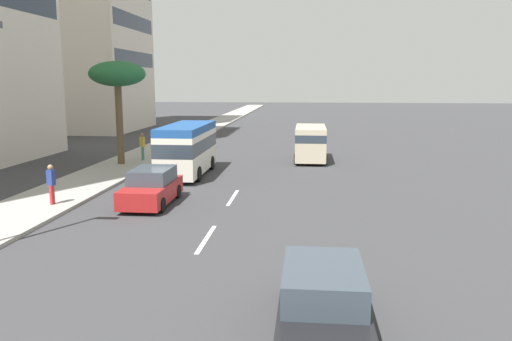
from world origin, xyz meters
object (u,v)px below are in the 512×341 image
Objects in this scene: car_fourth at (152,187)px; pedestrian_mid_block at (142,145)px; pedestrian_near_lamp at (51,182)px; palm_tree at (117,76)px; minibus_lead at (187,147)px; van_second at (310,141)px; car_third at (322,301)px.

car_fourth is 12.51m from pedestrian_mid_block.
pedestrian_near_lamp is 0.96× the size of pedestrian_mid_block.
pedestrian_near_lamp reaches higher than car_fourth.
car_fourth is 12.23m from palm_tree.
palm_tree is at bearing -89.29° from pedestrian_mid_block.
pedestrian_mid_block is (11.75, 4.27, 0.41)m from car_fourth.
minibus_lead reaches higher than van_second.
pedestrian_near_lamp is 11.97m from palm_tree.
car_fourth is at bearing 0.74° from minibus_lead.
pedestrian_mid_block reaches higher than car_fourth.
palm_tree is (2.68, 5.02, 4.12)m from minibus_lead.
palm_tree is (-1.82, 0.85, 4.57)m from pedestrian_mid_block.
van_second is at bearing -108.05° from pedestrian_near_lamp.
minibus_lead reaches higher than car_third.
car_fourth is 2.46× the size of pedestrian_near_lamp.
van_second is 0.78× the size of palm_tree.
car_fourth is (-7.26, -0.09, -0.87)m from minibus_lead.
car_third is at bearing 157.92° from pedestrian_near_lamp.
minibus_lead is at bearing -118.06° from palm_tree.
car_fourth is 4.26m from pedestrian_near_lamp.
car_fourth is 0.66× the size of palm_tree.
pedestrian_mid_block is at bearing -160.05° from car_fourth.
van_second reaches higher than car_fourth.
pedestrian_mid_block is at bearing 97.91° from van_second.
minibus_lead is 9.41m from van_second.
minibus_lead is at bearing -21.40° from pedestrian_mid_block.
pedestrian_near_lamp is at bearing -25.76° from minibus_lead.
minibus_lead is 7.02m from palm_tree.
car_third is 2.63× the size of pedestrian_near_lamp.
palm_tree is (9.93, 5.11, 4.98)m from car_fourth.
van_second is at bearing 33.62° from pedestrian_mid_block.
palm_tree reaches higher than pedestrian_mid_block.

